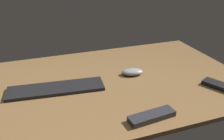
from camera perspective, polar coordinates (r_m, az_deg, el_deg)
The scene contains 5 objects.
desk at distance 119.13cm, azimuth -1.70°, elevation -3.22°, with size 140.00×84.00×2.00cm, color olive.
keyboard at distance 114.57cm, azimuth -13.05°, elevation -4.21°, with size 43.61×11.75×1.48cm, color black.
computer_mouse at distance 125.31cm, azimuth 4.79°, elevation -0.44°, with size 10.99×6.45×3.18cm, color #999EA5.
media_remote at distance 123.38cm, azimuth 24.59°, elevation -3.59°, with size 13.18×18.53×3.33cm.
tv_remote at distance 94.32cm, azimuth 9.36°, elevation -10.69°, with size 18.66×5.42×2.29cm, color #2D2D33.
Camera 1 is at (-31.47, -99.47, 58.52)cm, focal length 38.82 mm.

